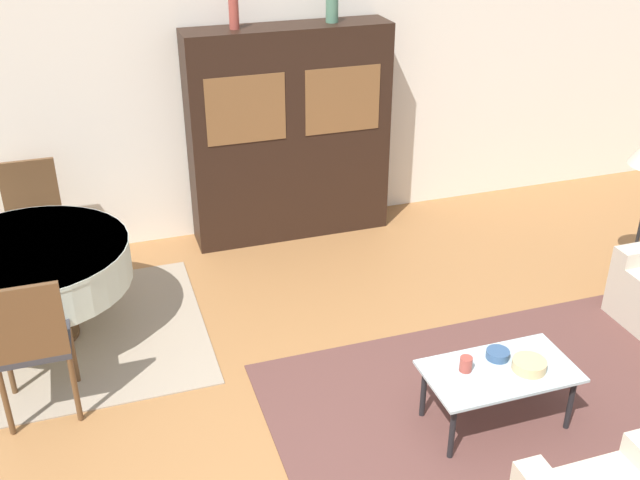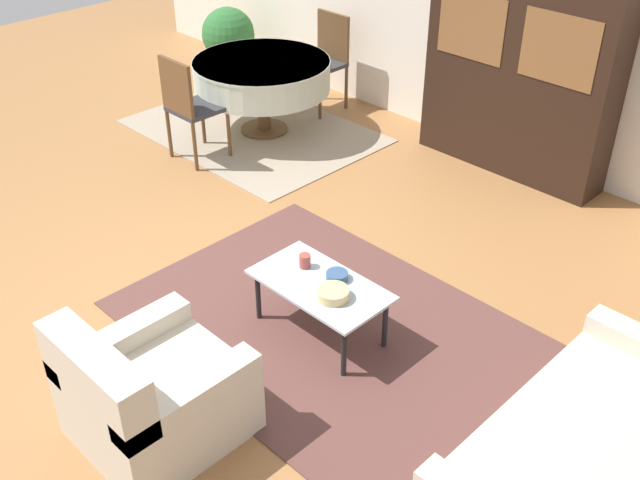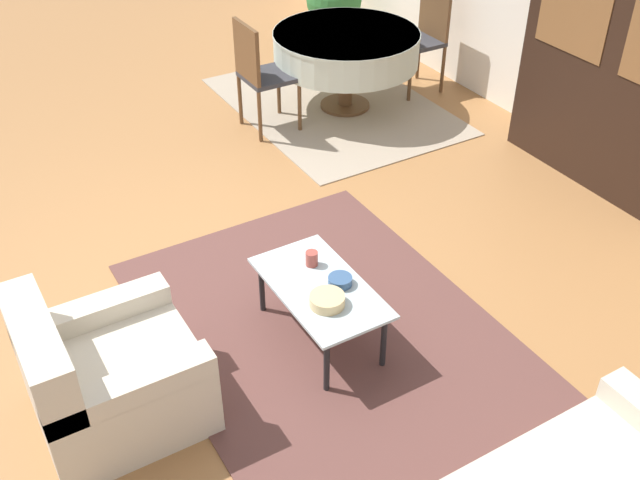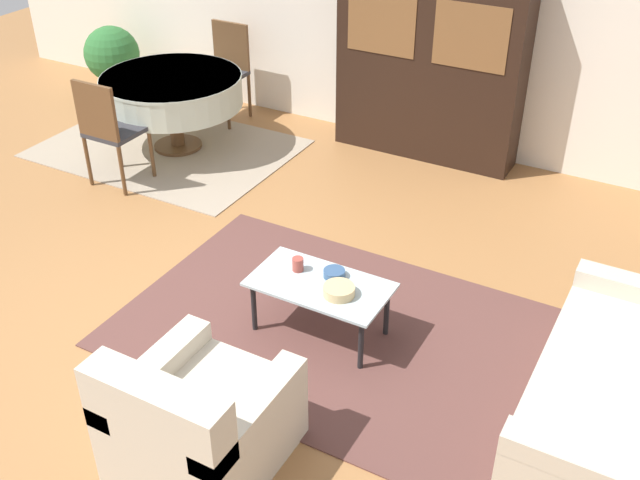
# 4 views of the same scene
# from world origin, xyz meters

# --- Properties ---
(wall_back) EXTENTS (10.00, 0.06, 2.70)m
(wall_back) POSITION_xyz_m (0.00, 3.63, 1.35)
(wall_back) COLOR silver
(wall_back) RESTS_ON ground_plane
(area_rug) EXTENTS (2.98, 1.98, 0.01)m
(area_rug) POSITION_xyz_m (1.15, 0.48, 0.00)
(area_rug) COLOR brown
(area_rug) RESTS_ON ground_plane
(dining_rug) EXTENTS (2.45, 1.76, 0.01)m
(dining_rug) POSITION_xyz_m (-1.73, 2.20, 0.01)
(dining_rug) COLOR gray
(dining_rug) RESTS_ON ground_plane
(coffee_table) EXTENTS (0.93, 0.51, 0.40)m
(coffee_table) POSITION_xyz_m (1.03, 0.42, 0.37)
(coffee_table) COLOR black
(coffee_table) RESTS_ON area_rug
(display_cabinet) EXTENTS (1.78, 0.40, 1.91)m
(display_cabinet) POSITION_xyz_m (0.57, 3.38, 0.96)
(display_cabinet) COLOR black
(display_cabinet) RESTS_ON ground_plane
(dining_table) EXTENTS (1.37, 1.37, 0.75)m
(dining_table) POSITION_xyz_m (-1.65, 2.28, 0.61)
(dining_table) COLOR brown
(dining_table) RESTS_ON dining_rug
(dining_chair_near) EXTENTS (0.44, 0.44, 1.01)m
(dining_chair_near) POSITION_xyz_m (-1.65, 1.37, 0.58)
(dining_chair_near) COLOR brown
(dining_chair_near) RESTS_ON dining_rug
(dining_chair_far) EXTENTS (0.44, 0.44, 1.01)m
(dining_chair_far) POSITION_xyz_m (-1.65, 3.19, 0.58)
(dining_chair_far) COLOR brown
(dining_chair_far) RESTS_ON dining_rug
(cup) EXTENTS (0.08, 0.08, 0.10)m
(cup) POSITION_xyz_m (0.83, 0.48, 0.46)
(cup) COLOR #9E4238
(cup) RESTS_ON coffee_table
(bowl) EXTENTS (0.21, 0.21, 0.07)m
(bowl) POSITION_xyz_m (1.20, 0.37, 0.44)
(bowl) COLOR tan
(bowl) RESTS_ON coffee_table
(bowl_small) EXTENTS (0.15, 0.15, 0.05)m
(bowl_small) POSITION_xyz_m (1.08, 0.53, 0.44)
(bowl_small) COLOR #33517A
(bowl_small) RESTS_ON coffee_table
(vase_tall) EXTENTS (0.08, 0.08, 0.27)m
(vase_tall) POSITION_xyz_m (0.12, 3.38, 2.05)
(vase_tall) COLOR #9E4238
(vase_tall) RESTS_ON display_cabinet
(vase_short) EXTENTS (0.11, 0.11, 0.23)m
(vase_short) POSITION_xyz_m (0.96, 3.38, 2.03)
(vase_short) COLOR #4C7A60
(vase_short) RESTS_ON display_cabinet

